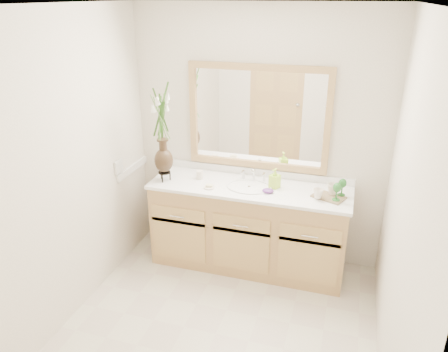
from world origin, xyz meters
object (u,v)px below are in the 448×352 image
(tumbler, at_px, (200,175))
(tray, at_px, (329,197))
(soap_bottle, at_px, (275,179))
(flower_vase, at_px, (162,122))

(tumbler, distance_m, tray, 1.21)
(tray, bearing_deg, soap_bottle, -165.93)
(tumbler, xyz_separation_m, tray, (1.21, -0.07, -0.03))
(soap_bottle, distance_m, tray, 0.50)
(soap_bottle, xyz_separation_m, tray, (0.49, -0.07, -0.07))
(soap_bottle, height_order, tray, soap_bottle)
(tumbler, distance_m, soap_bottle, 0.72)
(flower_vase, distance_m, tray, 1.61)
(tumbler, bearing_deg, tray, -3.17)
(tumbler, bearing_deg, flower_vase, -156.09)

